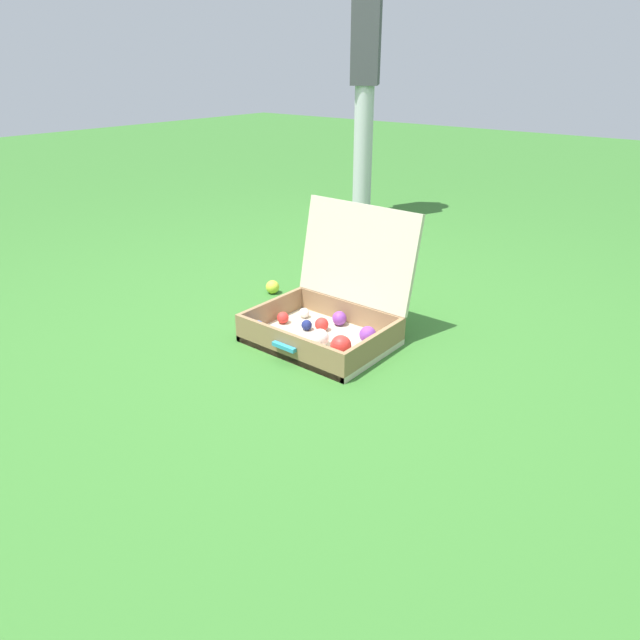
% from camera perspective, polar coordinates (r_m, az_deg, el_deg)
% --- Properties ---
extents(ground_plane, '(16.00, 16.00, 0.00)m').
position_cam_1_polar(ground_plane, '(2.42, -1.29, -1.86)').
color(ground_plane, '#336B28').
extents(open_suitcase, '(0.56, 0.53, 0.53)m').
position_cam_1_polar(open_suitcase, '(2.39, 1.03, 0.76)').
color(open_suitcase, beige).
rests_on(open_suitcase, ground).
extents(stray_ball_on_grass, '(0.07, 0.07, 0.07)m').
position_cam_1_polar(stray_ball_on_grass, '(2.89, -4.72, 3.28)').
color(stray_ball_on_grass, '#CCDB38').
rests_on(stray_ball_on_grass, ground).
extents(bystander_person, '(0.32, 0.37, 1.71)m').
position_cam_1_polar(bystander_person, '(4.25, 4.52, 23.20)').
color(bystander_person, '#B2B2B7').
rests_on(bystander_person, ground).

